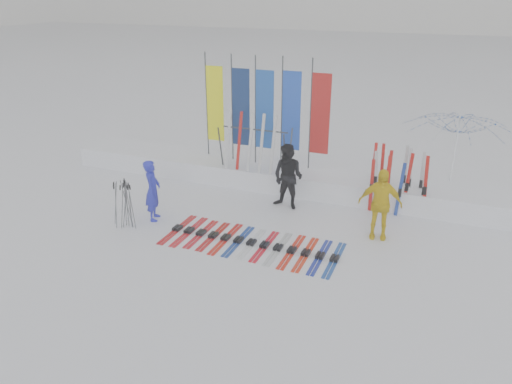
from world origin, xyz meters
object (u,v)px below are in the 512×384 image
at_px(person_yellow, 380,204).
at_px(ski_rack, 255,143).
at_px(person_black, 288,177).
at_px(tent_canopy, 453,158).
at_px(ski_row, 252,243).
at_px(person_blue, 153,190).

relative_size(person_yellow, ski_rack, 0.85).
bearing_deg(person_yellow, person_black, 153.42).
xyz_separation_m(person_yellow, tent_canopy, (1.46, 2.83, 0.43)).
bearing_deg(person_black, ski_row, -82.21).
height_order(person_yellow, ski_rack, ski_rack).
height_order(tent_canopy, ski_row, tent_canopy).
bearing_deg(tent_canopy, person_black, -153.58).
bearing_deg(person_blue, ski_row, -117.77).
xyz_separation_m(tent_canopy, ski_row, (-4.12, -4.31, -1.26)).
relative_size(person_blue, tent_canopy, 0.56).
distance_m(person_black, ski_rack, 1.81).
distance_m(person_yellow, tent_canopy, 3.21).
bearing_deg(ski_rack, ski_row, -69.25).
relative_size(person_black, tent_canopy, 0.62).
height_order(person_blue, ski_rack, ski_rack).
xyz_separation_m(person_black, ski_rack, (-1.38, 1.06, 0.49)).
distance_m(person_blue, ski_row, 2.98).
bearing_deg(ski_rack, person_blue, -117.56).
relative_size(person_black, person_yellow, 1.03).
xyz_separation_m(person_blue, ski_rack, (1.58, 3.04, 0.58)).
height_order(person_yellow, tent_canopy, tent_canopy).
height_order(person_yellow, ski_row, person_yellow).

